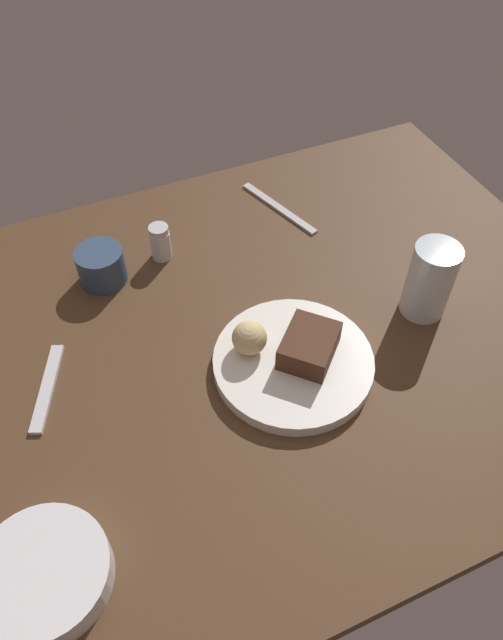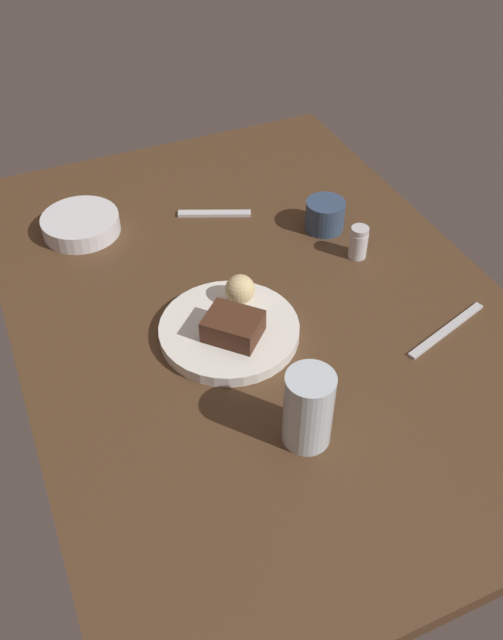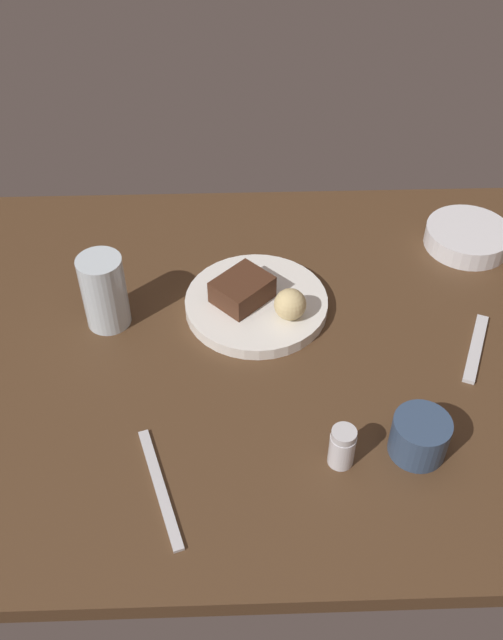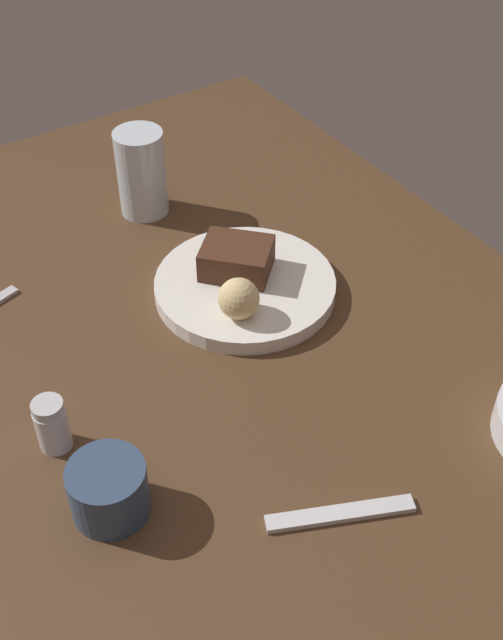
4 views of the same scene
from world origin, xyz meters
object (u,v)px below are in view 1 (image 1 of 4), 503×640
Objects in this scene: water_glass at (430,280)px; dessert_plate at (293,363)px; dessert_spoon at (47,388)px; bread_roll at (249,338)px; salt_shaker at (160,242)px; side_bowl at (44,574)px; butter_knife at (279,208)px; chocolate_cake_slice at (309,346)px; coffee_cup at (101,266)px.

dessert_plate is at bearing -174.78° from water_glass.
dessert_spoon is (-57.95, 8.36, -6.01)cm from water_glass.
dessert_spoon is (-28.79, 6.37, -4.27)cm from bread_roll.
salt_shaker reaches higher than side_bowl.
salt_shaker is (-5.05, 26.38, -1.43)cm from bread_roll.
chocolate_cake_slice is at bearing 143.54° from butter_knife.
chocolate_cake_slice is at bearing -30.43° from bread_roll.
water_glass reaches higher than dessert_spoon.
salt_shaker is 0.42× the size of side_bowl.
dessert_spoon is (-36.24, 10.74, -3.72)cm from chocolate_cake_slice.
dessert_plate is 4.58× the size of bread_roll.
dessert_plate is 7.55cm from bread_roll.
butter_knife is at bearing 43.32° from side_bowl.
water_glass is at bearing 15.97° from side_bowl.
bread_roll reaches higher than coffee_cup.
coffee_cup is (-44.85, 26.92, -3.31)cm from water_glass.
dessert_spoon is at bearing 98.42° from butter_knife.
bread_roll reaches higher than dessert_plate.
dessert_plate reaches higher than butter_knife.
coffee_cup is at bearing 128.29° from chocolate_cake_slice.
bread_roll is 39.50cm from side_bowl.
side_bowl is (-41.37, -15.67, -2.26)cm from chocolate_cake_slice.
dessert_plate is 42.17cm from side_bowl.
salt_shaker is 10.73cm from coffee_cup.
chocolate_cake_slice is (2.30, -0.19, 3.04)cm from dessert_plate.
bread_roll is at bearing 149.57° from chocolate_cake_slice.
water_glass is at bearing -3.91° from bread_roll.
chocolate_cake_slice is at bearing -51.71° from coffee_cup.
bread_roll is 0.79× the size of salt_shaker.
chocolate_cake_slice is 0.69× the size of water_glass.
coffee_cup reaches higher than dessert_spoon.
dessert_plate is 1.85× the size of water_glass.
coffee_cup is (-10.63, -1.46, -0.15)cm from salt_shaker.
salt_shaker is at bearing 112.12° from chocolate_cake_slice.
salt_shaker is 0.51× the size of water_glass.
salt_shaker is 24.53cm from butter_knife.
coffee_cup is 0.41× the size of butter_knife.
bread_roll is at bearing -57.82° from coffee_cup.
chocolate_cake_slice reaches higher than dessert_plate.
chocolate_cake_slice is at bearing -67.88° from salt_shaker.
chocolate_cake_slice reaches higher than side_bowl.
dessert_spoon is 0.79× the size of butter_knife.
side_bowl is 0.81× the size of butter_knife.
dessert_plate is at bearing 140.05° from butter_knife.
coffee_cup is at bearing -172.20° from salt_shaker.
dessert_spoon is at bearing 79.01° from side_bowl.
side_bowl is at bearing 12.19° from dessert_spoon.
coffee_cup is at bearing 80.38° from butter_knife.
butter_knife is (11.59, 34.27, -3.82)cm from chocolate_cake_slice.
coffee_cup is (-23.13, 29.30, -1.02)cm from chocolate_cake_slice.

